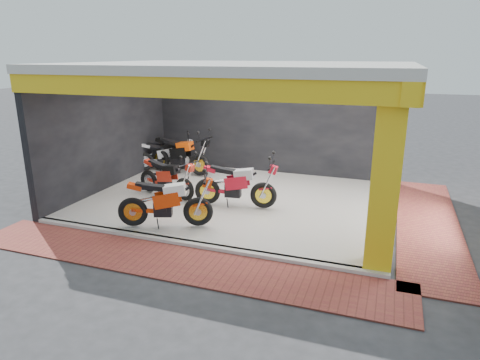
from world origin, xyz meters
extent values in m
plane|color=#2D2D30|center=(0.00, 0.00, 0.00)|extent=(80.00, 80.00, 0.00)
cube|color=silver|center=(0.00, 2.00, 0.05)|extent=(8.00, 6.00, 0.10)
cube|color=beige|center=(0.00, 2.00, 3.60)|extent=(8.40, 6.40, 0.20)
cube|color=black|center=(0.00, 5.10, 1.75)|extent=(8.20, 0.20, 3.50)
cube|color=black|center=(-4.10, 2.00, 1.75)|extent=(0.20, 6.20, 3.50)
cube|color=gold|center=(3.75, -0.75, 1.75)|extent=(0.50, 0.50, 3.50)
cube|color=gold|center=(0.00, -1.00, 3.30)|extent=(8.40, 0.30, 0.40)
cube|color=gold|center=(4.00, 2.00, 3.30)|extent=(0.30, 6.40, 0.40)
cube|color=silver|center=(0.00, -1.02, 0.05)|extent=(8.00, 0.20, 0.10)
cube|color=brown|center=(0.00, -1.80, 0.01)|extent=(9.00, 1.40, 0.03)
cube|color=brown|center=(4.80, 2.00, 0.01)|extent=(1.40, 7.00, 0.03)
camera|label=1|loc=(3.77, -8.47, 3.91)|focal=32.00mm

